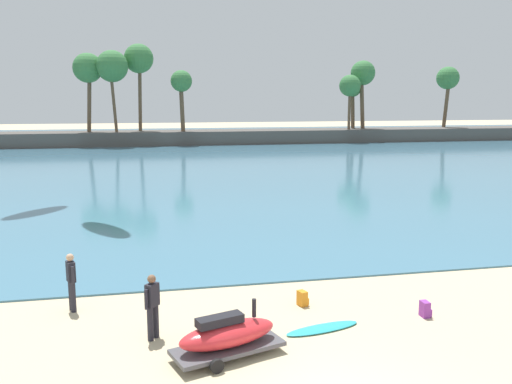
# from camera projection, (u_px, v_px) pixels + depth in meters

# --- Properties ---
(sea) EXTENTS (220.00, 95.47, 0.06)m
(sea) POSITION_uv_depth(u_px,v_px,m) (172.00, 150.00, 63.55)
(sea) COLOR teal
(sea) RESTS_ON ground
(palm_headland) EXTENTS (111.68, 6.02, 13.33)m
(palm_headland) POSITION_uv_depth(u_px,v_px,m) (152.00, 119.00, 69.99)
(palm_headland) COLOR #514C47
(palm_headland) RESTS_ON ground
(watercraft_on_trailer) EXTENTS (2.78, 1.75, 1.28)m
(watercraft_on_trailer) POSITION_uv_depth(u_px,v_px,m) (227.00, 336.00, 12.53)
(watercraft_on_trailer) COLOR #4C4C51
(watercraft_on_trailer) RESTS_ON ground
(person_rigging_by_gear) EXTENTS (0.38, 0.44, 1.67)m
(person_rigging_by_gear) POSITION_uv_depth(u_px,v_px,m) (152.00, 305.00, 13.43)
(person_rigging_by_gear) COLOR #23232D
(person_rigging_by_gear) RESTS_ON ground
(person_at_waterline) EXTENTS (0.30, 0.52, 1.67)m
(person_at_waterline) POSITION_uv_depth(u_px,v_px,m) (71.00, 280.00, 15.24)
(person_at_waterline) COLOR #23232D
(person_at_waterline) RESTS_ON ground
(backpack_near_kite) EXTENTS (0.34, 0.35, 0.44)m
(backpack_near_kite) POSITION_uv_depth(u_px,v_px,m) (303.00, 299.00, 15.73)
(backpack_near_kite) COLOR orange
(backpack_near_kite) RESTS_ON ground
(backpack_by_trailer) EXTENTS (0.27, 0.30, 0.44)m
(backpack_by_trailer) POSITION_uv_depth(u_px,v_px,m) (425.00, 309.00, 14.92)
(backpack_by_trailer) COLOR purple
(backpack_by_trailer) RESTS_ON ground
(surfboard) EXTENTS (2.16, 0.95, 0.08)m
(surfboard) POSITION_uv_depth(u_px,v_px,m) (323.00, 328.00, 14.10)
(surfboard) COLOR #2DA8B2
(surfboard) RESTS_ON ground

